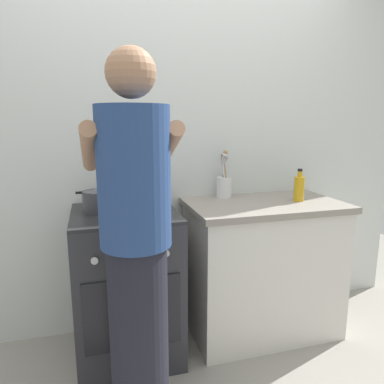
{
  "coord_description": "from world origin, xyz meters",
  "views": [
    {
      "loc": [
        -0.52,
        -1.88,
        1.42
      ],
      "look_at": [
        0.05,
        0.12,
        1.0
      ],
      "focal_mm": 33.25,
      "sensor_mm": 36.0,
      "label": 1
    }
  ],
  "objects_px": {
    "stove_range": "(127,284)",
    "mixing_bowl": "(148,202)",
    "utensil_crock": "(224,182)",
    "person": "(136,253)",
    "pot": "(99,201)",
    "oil_bottle": "(299,188)"
  },
  "relations": [
    {
      "from": "person",
      "to": "mixing_bowl",
      "type": "bearing_deg",
      "value": 76.44
    },
    {
      "from": "mixing_bowl",
      "to": "utensil_crock",
      "type": "height_order",
      "value": "utensil_crock"
    },
    {
      "from": "stove_range",
      "to": "mixing_bowl",
      "type": "height_order",
      "value": "mixing_bowl"
    },
    {
      "from": "stove_range",
      "to": "utensil_crock",
      "type": "distance_m",
      "value": 0.91
    },
    {
      "from": "stove_range",
      "to": "pot",
      "type": "xyz_separation_m",
      "value": [
        -0.14,
        0.05,
        0.51
      ]
    },
    {
      "from": "stove_range",
      "to": "utensil_crock",
      "type": "xyz_separation_m",
      "value": [
        0.7,
        0.21,
        0.55
      ]
    },
    {
      "from": "person",
      "to": "stove_range",
      "type": "bearing_deg",
      "value": 89.67
    },
    {
      "from": "stove_range",
      "to": "utensil_crock",
      "type": "height_order",
      "value": "utensil_crock"
    },
    {
      "from": "pot",
      "to": "mixing_bowl",
      "type": "bearing_deg",
      "value": -5.45
    },
    {
      "from": "utensil_crock",
      "to": "oil_bottle",
      "type": "relative_size",
      "value": 1.54
    },
    {
      "from": "pot",
      "to": "stove_range",
      "type": "bearing_deg",
      "value": -17.89
    },
    {
      "from": "stove_range",
      "to": "person",
      "type": "distance_m",
      "value": 0.71
    },
    {
      "from": "mixing_bowl",
      "to": "oil_bottle",
      "type": "xyz_separation_m",
      "value": [
        0.99,
        -0.04,
        0.04
      ]
    },
    {
      "from": "utensil_crock",
      "to": "oil_bottle",
      "type": "distance_m",
      "value": 0.49
    },
    {
      "from": "mixing_bowl",
      "to": "utensil_crock",
      "type": "distance_m",
      "value": 0.59
    },
    {
      "from": "stove_range",
      "to": "pot",
      "type": "relative_size",
      "value": 3.62
    },
    {
      "from": "pot",
      "to": "utensil_crock",
      "type": "distance_m",
      "value": 0.85
    },
    {
      "from": "mixing_bowl",
      "to": "oil_bottle",
      "type": "height_order",
      "value": "oil_bottle"
    },
    {
      "from": "mixing_bowl",
      "to": "oil_bottle",
      "type": "distance_m",
      "value": 0.99
    },
    {
      "from": "pot",
      "to": "person",
      "type": "bearing_deg",
      "value": -77.58
    },
    {
      "from": "pot",
      "to": "utensil_crock",
      "type": "xyz_separation_m",
      "value": [
        0.84,
        0.16,
        0.04
      ]
    },
    {
      "from": "stove_range",
      "to": "pot",
      "type": "bearing_deg",
      "value": 162.11
    }
  ]
}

